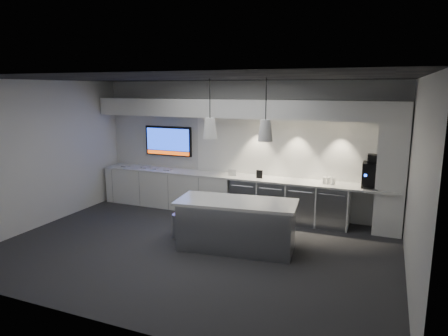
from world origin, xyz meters
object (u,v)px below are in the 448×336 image
at_px(bin, 181,226).
at_px(coffee_machine, 372,174).
at_px(wall_tv, 168,141).
at_px(island, 236,225).

xyz_separation_m(bin, coffee_machine, (3.34, 1.78, 0.94)).
relative_size(bin, coffee_machine, 0.69).
relative_size(wall_tv, island, 0.57).
bearing_deg(coffee_machine, wall_tv, 176.29).
distance_m(island, coffee_machine, 2.96).
distance_m(wall_tv, bin, 2.80).
distance_m(island, bin, 1.23).
distance_m(bin, coffee_machine, 3.90).
bearing_deg(wall_tv, coffee_machine, -2.98).
height_order(wall_tv, coffee_machine, wall_tv).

